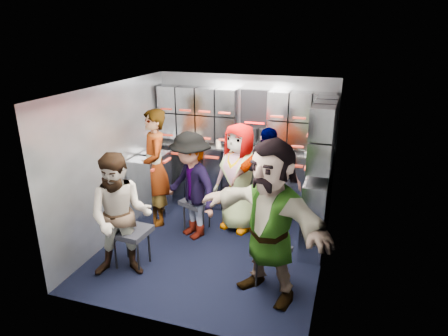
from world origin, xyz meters
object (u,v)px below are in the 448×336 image
(jump_seat_near_left, at_px, (131,233))
(attendant_standing, at_px, (155,168))
(jump_seat_mid_right, at_px, (268,209))
(jump_seat_near_right, at_px, (271,253))
(attendant_arc_c, at_px, (239,178))
(jump_seat_center, at_px, (242,198))
(attendant_arc_b, at_px, (191,186))
(attendant_arc_d, at_px, (266,186))
(attendant_arc_a, at_px, (121,217))
(jump_seat_mid_left, at_px, (197,204))
(attendant_arc_e, at_px, (270,221))

(jump_seat_near_left, height_order, attendant_standing, attendant_standing)
(jump_seat_mid_right, relative_size, jump_seat_near_right, 0.93)
(jump_seat_mid_right, height_order, attendant_arc_c, attendant_arc_c)
(jump_seat_center, height_order, attendant_standing, attendant_standing)
(attendant_arc_b, distance_m, attendant_arc_d, 1.00)
(attendant_arc_a, bearing_deg, attendant_arc_d, 22.68)
(attendant_arc_c, height_order, attendant_arc_d, attendant_arc_d)
(attendant_arc_b, xyz_separation_m, attendant_arc_d, (0.98, 0.22, 0.04))
(jump_seat_near_left, distance_m, jump_seat_mid_right, 1.91)
(attendant_arc_a, bearing_deg, jump_seat_mid_left, 51.59)
(jump_seat_mid_left, height_order, attendant_arc_c, attendant_arc_c)
(jump_seat_mid_right, xyz_separation_m, jump_seat_near_right, (0.29, -1.15, 0.03))
(jump_seat_near_right, relative_size, attendant_arc_d, 0.28)
(jump_seat_near_left, bearing_deg, jump_seat_near_right, 5.53)
(jump_seat_near_left, relative_size, attendant_arc_d, 0.31)
(jump_seat_center, xyz_separation_m, attendant_arc_a, (-0.95, -1.71, 0.36))
(jump_seat_near_left, bearing_deg, jump_seat_center, 58.09)
(jump_seat_center, bearing_deg, attendant_arc_b, -131.73)
(attendant_arc_a, distance_m, attendant_arc_d, 1.91)
(jump_seat_center, xyz_separation_m, attendant_arc_c, (0.00, -0.18, 0.39))
(jump_seat_mid_right, xyz_separation_m, attendant_arc_d, (0.00, -0.18, 0.43))
(jump_seat_mid_right, bearing_deg, attendant_arc_a, -132.87)
(jump_seat_near_left, xyz_separation_m, attendant_arc_d, (1.38, 1.13, 0.35))
(jump_seat_mid_left, height_order, attendant_arc_a, attendant_arc_a)
(jump_seat_mid_right, bearing_deg, jump_seat_near_right, -75.65)
(jump_seat_mid_right, distance_m, attendant_standing, 1.72)
(jump_seat_mid_right, relative_size, attendant_arc_a, 0.28)
(jump_seat_center, bearing_deg, attendant_arc_a, -119.13)
(jump_seat_near_left, distance_m, attendant_arc_c, 1.68)
(jump_seat_near_left, bearing_deg, attendant_arc_a, -90.00)
(jump_seat_center, distance_m, jump_seat_near_right, 1.55)
(jump_seat_near_right, height_order, attendant_arc_b, attendant_arc_b)
(attendant_arc_c, bearing_deg, jump_seat_near_left, -105.92)
(jump_seat_mid_left, relative_size, jump_seat_center, 1.15)
(jump_seat_near_right, bearing_deg, jump_seat_near_left, -174.47)
(jump_seat_mid_left, distance_m, jump_seat_mid_right, 1.00)
(jump_seat_mid_left, height_order, attendant_arc_d, attendant_arc_d)
(jump_seat_near_left, height_order, attendant_arc_e, attendant_arc_e)
(jump_seat_center, relative_size, attendant_arc_a, 0.29)
(jump_seat_mid_left, bearing_deg, jump_seat_near_left, -110.33)
(jump_seat_near_right, bearing_deg, attendant_arc_a, -168.47)
(jump_seat_near_right, height_order, attendant_standing, attendant_standing)
(jump_seat_near_right, xyz_separation_m, attendant_arc_b, (-1.27, 0.75, 0.36))
(jump_seat_mid_right, xyz_separation_m, attendant_arc_a, (-1.38, -1.49, 0.38))
(attendant_arc_a, xyz_separation_m, attendant_arc_b, (0.41, 1.10, -0.00))
(jump_seat_center, xyz_separation_m, attendant_arc_d, (0.43, -0.40, 0.41))
(attendant_arc_a, bearing_deg, attendant_arc_c, 37.32)
(attendant_arc_c, xyz_separation_m, attendant_arc_d, (0.43, -0.22, 0.02))
(jump_seat_mid_left, relative_size, attendant_arc_d, 0.32)
(jump_seat_mid_left, distance_m, attendant_standing, 0.80)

